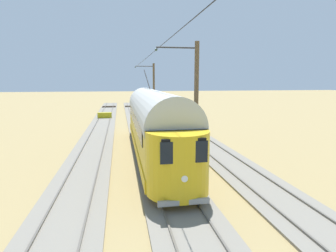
{
  "coord_description": "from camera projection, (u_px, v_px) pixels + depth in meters",
  "views": [
    {
      "loc": [
        2.2,
        21.52,
        4.91
      ],
      "look_at": [
        -0.86,
        4.18,
        1.99
      ],
      "focal_mm": 29.21,
      "sensor_mm": 36.0,
      "label": 1
    }
  ],
  "objects": [
    {
      "name": "catenary_pole_foreground",
      "position": [
        153.0,
        89.0,
        37.75
      ],
      "size": [
        2.71,
        0.28,
        7.27
      ],
      "color": "brown",
      "rests_on": "ground"
    },
    {
      "name": "catenary_pole_mid_near",
      "position": [
        195.0,
        99.0,
        16.97
      ],
      "size": [
        2.71,
        0.28,
        7.27
      ],
      "color": "brown",
      "rests_on": "ground"
    },
    {
      "name": "track_third_siding",
      "position": [
        95.0,
        143.0,
        21.66
      ],
      "size": [
        2.8,
        80.0,
        0.18
      ],
      "color": "slate",
      "rests_on": "ground"
    },
    {
      "name": "track_end_bumper",
      "position": [
        105.0,
        116.0,
        35.79
      ],
      "size": [
        1.8,
        0.6,
        0.8
      ],
      "primitive_type": "cube",
      "color": "#B2A519",
      "rests_on": "ground"
    },
    {
      "name": "track_adjacent_siding",
      "position": [
        148.0,
        141.0,
        22.38
      ],
      "size": [
        2.8,
        80.0,
        0.18
      ],
      "color": "slate",
      "rests_on": "ground"
    },
    {
      "name": "ground_plane",
      "position": [
        149.0,
        142.0,
        22.09
      ],
      "size": [
        220.0,
        220.0,
        0.0
      ],
      "primitive_type": "plane",
      "color": "#937F51"
    },
    {
      "name": "track_streetcar_siding",
      "position": [
        198.0,
        139.0,
        23.1
      ],
      "size": [
        2.8,
        80.0,
        0.18
      ],
      "color": "slate",
      "rests_on": "ground"
    },
    {
      "name": "vintage_streetcar",
      "position": [
        154.0,
        121.0,
        18.1
      ],
      "size": [
        2.65,
        17.51,
        5.71
      ],
      "color": "gold",
      "rests_on": "ground"
    },
    {
      "name": "overhead_wire_run",
      "position": [
        213.0,
        3.0,
        6.41
      ],
      "size": [
        2.51,
        68.15,
        0.18
      ],
      "color": "black",
      "rests_on": "ground"
    }
  ]
}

